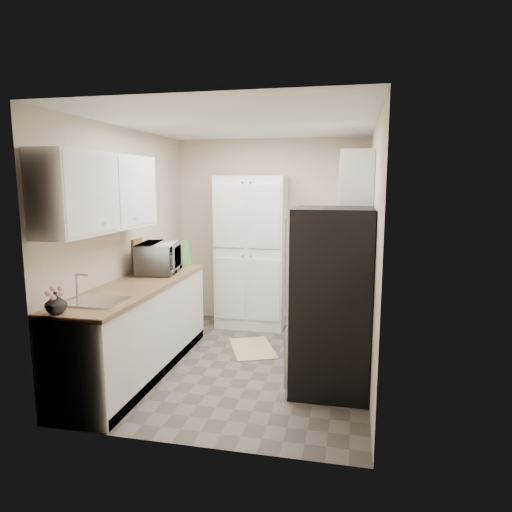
{
  "coord_description": "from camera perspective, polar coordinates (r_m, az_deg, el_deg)",
  "views": [
    {
      "loc": [
        1.11,
        -4.52,
        1.92
      ],
      "look_at": [
        0.11,
        0.15,
        1.15
      ],
      "focal_mm": 32.0,
      "sensor_mm": 36.0,
      "label": 1
    }
  ],
  "objects": [
    {
      "name": "base_cabinet_right",
      "position": [
        5.9,
        10.59,
        -5.49
      ],
      "size": [
        0.6,
        0.8,
        0.88
      ],
      "primitive_type": "cube",
      "color": "silver",
      "rests_on": "ground"
    },
    {
      "name": "toaster_oven",
      "position": [
        5.92,
        11.64,
        0.26
      ],
      "size": [
        0.36,
        0.41,
        0.2
      ],
      "primitive_type": "cube",
      "rotation": [
        0.0,
        0.0,
        0.25
      ],
      "color": "silver",
      "rests_on": "countertop_right"
    },
    {
      "name": "countertop_left",
      "position": [
        4.72,
        -14.73,
        -3.62
      ],
      "size": [
        0.63,
        2.33,
        0.04
      ],
      "primitive_type": "cube",
      "color": "#846647",
      "rests_on": "base_cabinet_left"
    },
    {
      "name": "kitchen_mat",
      "position": [
        5.43,
        -0.44,
        -11.46
      ],
      "size": [
        0.7,
        0.85,
        0.01
      ],
      "primitive_type": "cube",
      "rotation": [
        0.0,
        0.0,
        0.39
      ],
      "color": "tan",
      "rests_on": "ground"
    },
    {
      "name": "refrigerator",
      "position": [
        4.25,
        9.44,
        -5.52
      ],
      "size": [
        0.7,
        0.72,
        1.7
      ],
      "primitive_type": "cube",
      "color": "#B7B7BC",
      "rests_on": "ground"
    },
    {
      "name": "countertop_right",
      "position": [
        5.81,
        10.72,
        -1.1
      ],
      "size": [
        0.63,
        0.83,
        0.04
      ],
      "primitive_type": "cube",
      "color": "#846647",
      "rests_on": "base_cabinet_right"
    },
    {
      "name": "flower_vase",
      "position": [
        3.85,
        -23.75,
        -5.37
      ],
      "size": [
        0.21,
        0.21,
        0.17
      ],
      "primitive_type": "imported",
      "rotation": [
        0.0,
        0.0,
        -0.36
      ],
      "color": "silver",
      "rests_on": "countertop_left"
    },
    {
      "name": "electric_range",
      "position": [
        5.12,
        10.16,
        -7.31
      ],
      "size": [
        0.71,
        0.78,
        1.13
      ],
      "color": "#B7B7BC",
      "rests_on": "ground"
    },
    {
      "name": "cutting_board",
      "position": [
        5.56,
        -9.17,
        0.33
      ],
      "size": [
        0.09,
        0.24,
        0.31
      ],
      "primitive_type": "cube",
      "rotation": [
        0.0,
        0.0,
        -0.3
      ],
      "color": "#40873A",
      "rests_on": "countertop_left"
    },
    {
      "name": "fruit_basket",
      "position": [
        5.89,
        11.85,
        1.74
      ],
      "size": [
        0.28,
        0.28,
        0.11
      ],
      "primitive_type": null,
      "rotation": [
        0.0,
        0.0,
        0.13
      ],
      "color": "#FFA618",
      "rests_on": "toaster_oven"
    },
    {
      "name": "wine_bottle",
      "position": [
        5.63,
        -11.64,
        0.29
      ],
      "size": [
        0.08,
        0.08,
        0.3
      ],
      "primitive_type": "cylinder",
      "color": "black",
      "rests_on": "countertop_left"
    },
    {
      "name": "ground",
      "position": [
        5.04,
        -1.61,
        -13.22
      ],
      "size": [
        3.2,
        3.2,
        0.0
      ],
      "primitive_type": "plane",
      "color": "#56514C",
      "rests_on": "ground"
    },
    {
      "name": "room_shell",
      "position": [
        4.66,
        -1.95,
        5.56
      ],
      "size": [
        2.64,
        3.24,
        2.52
      ],
      "color": "beige",
      "rests_on": "ground"
    },
    {
      "name": "base_cabinet_left",
      "position": [
        4.84,
        -14.5,
        -8.94
      ],
      "size": [
        0.6,
        2.3,
        0.88
      ],
      "primitive_type": "cube",
      "color": "silver",
      "rests_on": "ground"
    },
    {
      "name": "microwave",
      "position": [
        5.21,
        -12.0,
        -0.21
      ],
      "size": [
        0.51,
        0.67,
        0.33
      ],
      "primitive_type": "imported",
      "rotation": [
        0.0,
        0.0,
        1.75
      ],
      "color": "#B4B5B9",
      "rests_on": "countertop_left"
    },
    {
      "name": "pantry_cabinet",
      "position": [
        6.06,
        -0.54,
        0.45
      ],
      "size": [
        0.9,
        0.55,
        2.0
      ],
      "primitive_type": "cube",
      "color": "silver",
      "rests_on": "ground"
    }
  ]
}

